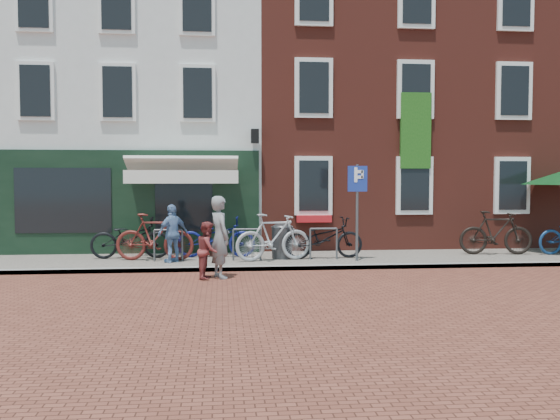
{
  "coord_description": "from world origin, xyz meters",
  "views": [
    {
      "loc": [
        -2.15,
        -14.07,
        2.2
      ],
      "look_at": [
        -0.72,
        0.41,
        1.43
      ],
      "focal_mm": 38.2,
      "sensor_mm": 36.0,
      "label": 1
    }
  ],
  "objects": [
    {
      "name": "parking_sign",
      "position": [
        1.3,
        0.82,
        1.78
      ],
      "size": [
        0.5,
        0.08,
        2.47
      ],
      "color": "#4C4C4F",
      "rests_on": "sidewalk"
    },
    {
      "name": "cafe_person",
      "position": [
        -3.37,
        1.0,
        0.83
      ],
      "size": [
        0.89,
        0.82,
        1.46
      ],
      "primitive_type": "imported",
      "rotation": [
        0.0,
        0.0,
        3.82
      ],
      "color": "#6586B4",
      "rests_on": "sidewalk"
    },
    {
      "name": "building_stucco",
      "position": [
        -5.0,
        7.0,
        4.5
      ],
      "size": [
        8.0,
        8.0,
        9.0
      ],
      "primitive_type": "cube",
      "color": "silver",
      "rests_on": "ground"
    },
    {
      "name": "bicycle_4",
      "position": [
        0.55,
        1.35,
        0.65
      ],
      "size": [
        2.14,
        0.94,
        1.09
      ],
      "primitive_type": "imported",
      "rotation": [
        0.0,
        0.0,
        1.68
      ],
      "color": "black",
      "rests_on": "sidewalk"
    },
    {
      "name": "bicycle_0",
      "position": [
        -4.54,
        1.86,
        0.65
      ],
      "size": [
        2.09,
        0.78,
        1.09
      ],
      "primitive_type": "imported",
      "rotation": [
        0.0,
        0.0,
        1.6
      ],
      "color": "black",
      "rests_on": "sidewalk"
    },
    {
      "name": "litter_bin",
      "position": [
        -0.56,
        1.47,
        0.61
      ],
      "size": [
        0.54,
        0.54,
        0.99
      ],
      "color": "#3A3A3C",
      "rests_on": "sidewalk"
    },
    {
      "name": "woman",
      "position": [
        -2.19,
        -0.89,
        0.91
      ],
      "size": [
        0.66,
        0.78,
        1.82
      ],
      "primitive_type": "imported",
      "rotation": [
        0.0,
        0.0,
        1.96
      ],
      "color": "gray",
      "rests_on": "ground"
    },
    {
      "name": "bicycle_3",
      "position": [
        -0.83,
        1.05,
        0.71
      ],
      "size": [
        2.09,
        1.03,
        1.21
      ],
      "primitive_type": "imported",
      "rotation": [
        0.0,
        0.0,
        1.81
      ],
      "color": "#A2A2A4",
      "rests_on": "sidewalk"
    },
    {
      "name": "building_brick_mid",
      "position": [
        2.0,
        7.0,
        5.0
      ],
      "size": [
        6.0,
        8.0,
        10.0
      ],
      "primitive_type": "cube",
      "color": "maroon",
      "rests_on": "ground"
    },
    {
      "name": "sidewalk",
      "position": [
        1.0,
        1.5,
        0.05
      ],
      "size": [
        24.0,
        3.0,
        0.1
      ],
      "primitive_type": "cube",
      "color": "slate",
      "rests_on": "ground"
    },
    {
      "name": "bicycle_5",
      "position": [
        5.41,
        1.66,
        0.71
      ],
      "size": [
        2.07,
        0.8,
        1.21
      ],
      "primitive_type": "imported",
      "rotation": [
        0.0,
        0.0,
        1.45
      ],
      "color": "black",
      "rests_on": "sidewalk"
    },
    {
      "name": "bicycle_2",
      "position": [
        -2.29,
        1.87,
        0.65
      ],
      "size": [
        2.12,
        0.88,
        1.09
      ],
      "primitive_type": "imported",
      "rotation": [
        0.0,
        0.0,
        1.5
      ],
      "color": "#0D1352",
      "rests_on": "sidewalk"
    },
    {
      "name": "ground",
      "position": [
        0.0,
        0.0,
        0.0
      ],
      "size": [
        80.0,
        80.0,
        0.0
      ],
      "primitive_type": "plane",
      "color": "brown"
    },
    {
      "name": "bicycle_1",
      "position": [
        -3.86,
        1.39,
        0.71
      ],
      "size": [
        2.07,
        0.8,
        1.21
      ],
      "primitive_type": "imported",
      "rotation": [
        0.0,
        0.0,
        1.45
      ],
      "color": "#5C1D18",
      "rests_on": "sidewalk"
    },
    {
      "name": "building_brick_right",
      "position": [
        8.0,
        7.0,
        5.0
      ],
      "size": [
        6.0,
        8.0,
        10.0
      ],
      "primitive_type": "cube",
      "color": "maroon",
      "rests_on": "ground"
    },
    {
      "name": "boy",
      "position": [
        -2.45,
        -0.95,
        0.63
      ],
      "size": [
        0.54,
        0.66,
        1.26
      ],
      "primitive_type": "imported",
      "rotation": [
        0.0,
        0.0,
        1.46
      ],
      "color": "maroon",
      "rests_on": "ground"
    }
  ]
}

